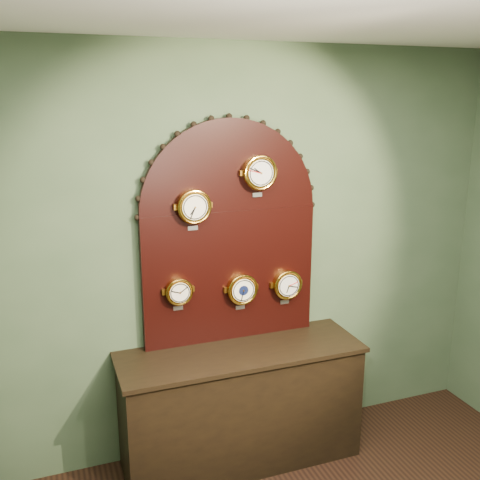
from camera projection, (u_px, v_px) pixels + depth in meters
name	position (u px, v px, depth m)	size (l,w,h in m)	color
wall_back	(227.00, 257.00, 3.75)	(4.00, 4.00, 0.00)	#41563B
shop_counter	(241.00, 408.00, 3.76)	(1.60, 0.50, 0.80)	black
display_board	(230.00, 226.00, 3.65)	(1.26, 0.06, 1.53)	black
roman_clock	(194.00, 206.00, 3.46)	(0.22, 0.08, 0.27)	gold
arabic_clock	(259.00, 173.00, 3.56)	(0.23, 0.08, 0.28)	gold
hygrometer	(179.00, 291.00, 3.56)	(0.18, 0.08, 0.23)	gold
barometer	(242.00, 289.00, 3.71)	(0.21, 0.08, 0.26)	gold
tide_clock	(287.00, 284.00, 3.83)	(0.21, 0.08, 0.26)	gold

